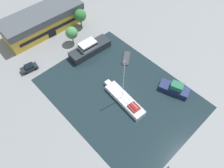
{
  "coord_description": "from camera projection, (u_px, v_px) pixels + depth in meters",
  "views": [
    {
      "loc": [
        -20.71,
        -19.3,
        42.1
      ],
      "look_at": [
        0.0,
        2.63,
        1.0
      ],
      "focal_mm": 35.0,
      "sensor_mm": 36.0,
      "label": 1
    }
  ],
  "objects": [
    {
      "name": "water_canal",
      "position": [
        120.0,
        93.0,
        50.65
      ],
      "size": [
        26.07,
        35.11,
        0.01
      ],
      "primitive_type": "cube",
      "color": "#19282D",
      "rests_on": "ground"
    },
    {
      "name": "parked_car",
      "position": [
        29.0,
        68.0,
        54.17
      ],
      "size": [
        4.37,
        2.54,
        1.63
      ],
      "rotation": [
        0.0,
        0.0,
        1.41
      ],
      "color": "#1E2328",
      "rests_on": "ground"
    },
    {
      "name": "mooring_bollard",
      "position": [
        169.0,
        167.0,
        40.44
      ],
      "size": [
        0.31,
        0.31,
        0.69
      ],
      "color": "#47474C",
      "rests_on": "ground"
    },
    {
      "name": "cabin_boat",
      "position": [
        175.0,
        88.0,
        50.32
      ],
      "size": [
        4.97,
        7.34,
        2.62
      ],
      "rotation": [
        0.0,
        0.0,
        0.35
      ],
      "color": "#19234C",
      "rests_on": "water_canal"
    },
    {
      "name": "quay_tree_by_water",
      "position": [
        80.0,
        15.0,
        61.83
      ],
      "size": [
        3.52,
        3.52,
        5.55
      ],
      "color": "brown",
      "rests_on": "ground"
    },
    {
      "name": "ground_plane",
      "position": [
        120.0,
        93.0,
        50.66
      ],
      "size": [
        440.0,
        440.0,
        0.0
      ],
      "primitive_type": "plane",
      "color": "gray"
    },
    {
      "name": "motor_cruiser",
      "position": [
        90.0,
        48.0,
        57.42
      ],
      "size": [
        11.79,
        4.42,
        3.66
      ],
      "rotation": [
        0.0,
        0.0,
        1.51
      ],
      "color": "#23282D",
      "rests_on": "water_canal"
    },
    {
      "name": "small_dinghy",
      "position": [
        126.0,
        58.0,
        56.83
      ],
      "size": [
        4.52,
        3.91,
        0.57
      ],
      "rotation": [
        0.0,
        0.0,
        5.34
      ],
      "color": "white",
      "rests_on": "water_canal"
    },
    {
      "name": "quay_tree_near_building",
      "position": [
        72.0,
        33.0,
        57.87
      ],
      "size": [
        3.27,
        3.27,
        5.14
      ],
      "color": "brown",
      "rests_on": "ground"
    },
    {
      "name": "sailboat_moored",
      "position": [
        124.0,
        99.0,
        48.92
      ],
      "size": [
        3.61,
        12.14,
        12.79
      ],
      "rotation": [
        0.0,
        0.0,
        -0.07
      ],
      "color": "silver",
      "rests_on": "water_canal"
    },
    {
      "name": "warehouse_building",
      "position": [
        43.0,
        21.0,
        61.63
      ],
      "size": [
        23.48,
        9.47,
        5.87
      ],
      "rotation": [
        0.0,
        0.0,
        -0.04
      ],
      "color": "gold",
      "rests_on": "ground"
    }
  ]
}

